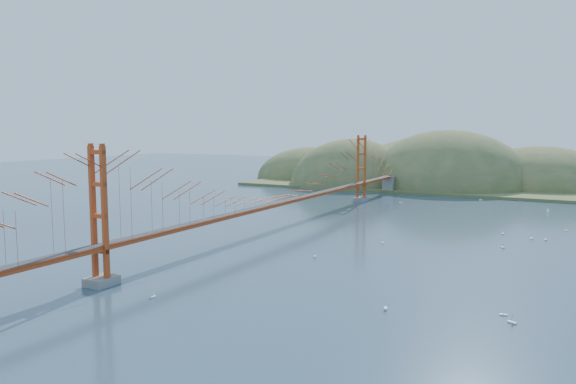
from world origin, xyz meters
The scene contains 17 objects.
ground centered at (0.00, 0.00, 0.00)m, with size 320.00×320.00×0.00m, color #2D445A.
bridge centered at (0.00, 0.18, 7.01)m, with size 2.20×94.40×12.00m.
far_headlands centered at (2.21, 68.52, 0.00)m, with size 84.00×58.00×25.00m.
sailboat_5 centered at (31.12, 7.75, 0.16)m, with size 0.63×0.63×0.71m.
sailboat_10 centered at (6.09, -30.62, 0.14)m, with size 0.43×0.52×0.60m.
sailboat_2 centered at (31.05, -23.72, 0.16)m, with size 0.67×0.67×0.73m.
sailboat_13 centered at (30.33, -22.32, 0.14)m, with size 0.54×0.48×0.61m.
sailboat_14 centered at (26.24, 9.40, 0.15)m, with size 0.52×0.57×0.64m.
sailboat_0 centered at (11.21, -12.51, 0.15)m, with size 0.57×0.57×0.64m.
sailboat_16 centered at (27.32, 0.96, 0.15)m, with size 0.63×0.63×0.66m.
sailboat_4 centered at (29.60, 7.79, 0.16)m, with size 0.55×0.63×0.72m.
sailboat_7 centered at (33.02, 15.35, 0.14)m, with size 0.51×0.45×0.57m.
sailboat_3 centered at (6.74, 31.51, 0.14)m, with size 0.52×0.48×0.59m.
sailboat_12 centered at (18.35, 42.00, 0.15)m, with size 0.59×0.48×0.68m.
sailboat_15 centered at (29.94, 32.05, 0.16)m, with size 0.51×0.62×0.73m.
sailboat_6 centered at (22.70, -24.87, 0.15)m, with size 0.58×0.61×0.68m.
sailboat_1 centered at (15.00, -2.71, 0.14)m, with size 0.51×0.54×0.60m.
Camera 1 is at (34.89, -62.57, 12.96)m, focal length 35.00 mm.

